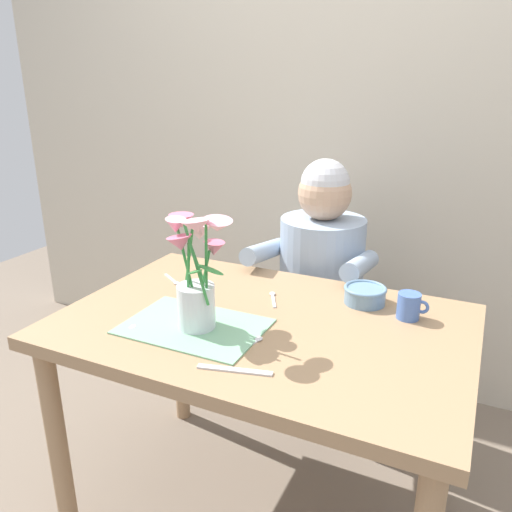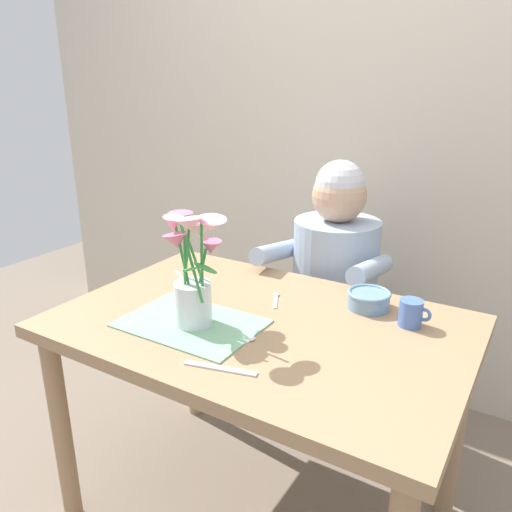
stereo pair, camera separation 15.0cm
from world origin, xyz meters
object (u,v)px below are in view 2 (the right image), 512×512
(seated_person, at_px, (333,300))
(ceramic_bowl, at_px, (369,299))
(dinner_knife, at_px, (220,368))
(flower_vase, at_px, (193,269))
(coffee_cup, at_px, (411,313))

(seated_person, height_order, ceramic_bowl, seated_person)
(seated_person, xyz_separation_m, dinner_knife, (0.07, -0.90, 0.18))
(flower_vase, height_order, coffee_cup, flower_vase)
(seated_person, bearing_deg, ceramic_bowl, -51.46)
(seated_person, xyz_separation_m, coffee_cup, (0.41, -0.42, 0.22))
(seated_person, bearing_deg, coffee_cup, -42.94)
(ceramic_bowl, bearing_deg, seated_person, 125.90)
(flower_vase, height_order, ceramic_bowl, flower_vase)
(seated_person, distance_m, flower_vase, 0.83)
(flower_vase, relative_size, ceramic_bowl, 2.56)
(dinner_knife, bearing_deg, ceramic_bowl, 56.48)
(dinner_knife, bearing_deg, coffee_cup, 41.18)
(dinner_knife, bearing_deg, seated_person, 80.83)
(seated_person, relative_size, coffee_cup, 12.20)
(seated_person, xyz_separation_m, ceramic_bowl, (0.26, -0.36, 0.21))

